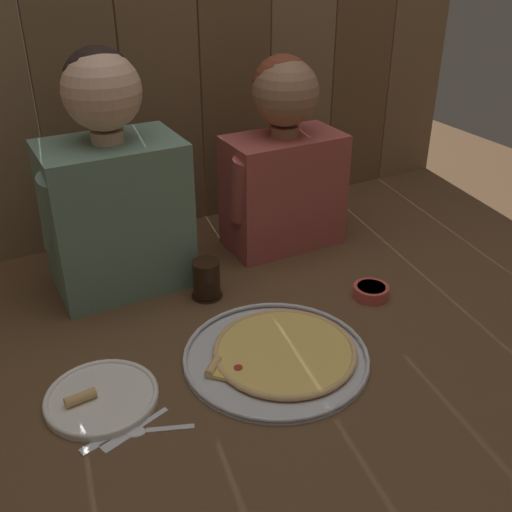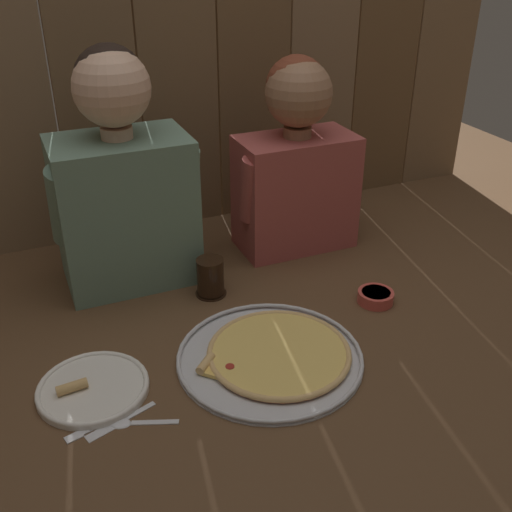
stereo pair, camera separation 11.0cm
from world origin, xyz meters
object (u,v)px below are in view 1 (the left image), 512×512
drinking_glass (206,279)px  dipping_bowl (371,291)px  diner_right (284,159)px  dinner_plate (101,397)px  diner_left (113,185)px  pizza_tray (279,354)px

drinking_glass → dipping_bowl: drinking_glass is taller
dipping_bowl → diner_right: 0.46m
drinking_glass → dipping_bowl: (0.38, -0.21, -0.03)m
dipping_bowl → dinner_plate: bearing=-175.6°
drinking_glass → dinner_plate: bearing=-143.6°
diner_left → diner_right: size_ratio=1.11×
dipping_bowl → diner_left: 0.73m
diner_right → diner_left: bearing=-180.0°
dinner_plate → drinking_glass: drinking_glass is taller
dinner_plate → diner_left: (0.19, 0.44, 0.28)m
dipping_bowl → diner_left: diner_left is taller
diner_left → dinner_plate: bearing=-113.3°
pizza_tray → dinner_plate: size_ratio=1.79×
diner_right → pizza_tray: bearing=-121.0°
pizza_tray → diner_right: 0.63m
diner_left → pizza_tray: bearing=-66.8°
dinner_plate → diner_left: size_ratio=0.38×
dinner_plate → dipping_bowl: 0.75m
pizza_tray → dipping_bowl: bearing=17.6°
dipping_bowl → drinking_glass: bearing=151.5°
drinking_glass → diner_left: diner_left is taller
dipping_bowl → diner_right: (-0.05, 0.38, 0.26)m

